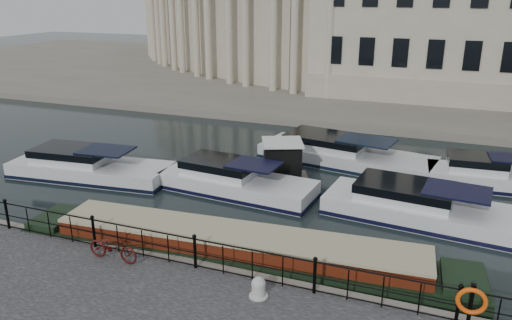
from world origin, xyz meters
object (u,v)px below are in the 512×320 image
at_px(bicycle, 113,247).
at_px(mooring_bollard, 259,288).
at_px(life_ring_post, 471,302).
at_px(narrowboat, 236,253).
at_px(harbour_hut, 282,163).

height_order(bicycle, mooring_bollard, bicycle).
bearing_deg(life_ring_post, narrowboat, 166.74).
height_order(mooring_bollard, narrowboat, narrowboat).
height_order(life_ring_post, narrowboat, life_ring_post).
distance_m(mooring_bollard, life_ring_post, 5.85).
relative_size(bicycle, harbour_hut, 0.57).
relative_size(bicycle, mooring_bollard, 2.91).
xyz_separation_m(mooring_bollard, life_ring_post, (5.79, 0.65, 0.52)).
distance_m(life_ring_post, harbour_hut, 13.13).
xyz_separation_m(bicycle, harbour_hut, (2.57, 10.39, -0.09)).
xyz_separation_m(life_ring_post, narrowboat, (-7.55, 1.78, -1.01)).
relative_size(mooring_bollard, narrowboat, 0.04).
bearing_deg(bicycle, narrowboat, -56.82).
distance_m(life_ring_post, narrowboat, 7.82).
bearing_deg(narrowboat, harbour_hut, 92.74).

